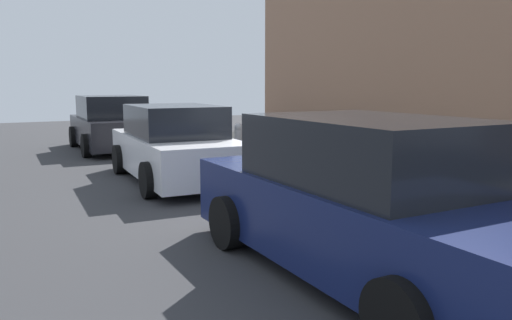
{
  "coord_description": "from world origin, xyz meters",
  "views": [
    {
      "loc": [
        -8.31,
        5.02,
        1.97
      ],
      "look_at": [
        -0.48,
        0.74,
        0.61
      ],
      "focal_mm": 35.31,
      "sensor_mm": 36.0,
      "label": 1
    }
  ],
  "objects_px": {
    "suitcase_navy_10": "(260,147)",
    "suitcase_maroon_0": "(442,190)",
    "fire_hydrant": "(238,139)",
    "parked_car_charcoal_2": "(112,125)",
    "suitcase_olive_2": "(389,175)",
    "suitcase_red_6": "(312,162)",
    "suitcase_black_5": "(331,164)",
    "suitcase_silver_11": "(253,145)",
    "suitcase_olive_9": "(277,153)",
    "suitcase_teal_1": "(413,183)",
    "bollard_post": "(221,139)",
    "suitcase_navy_3": "(371,173)",
    "parked_car_navy_0": "(368,202)",
    "suitcase_maroon_7": "(298,158)",
    "parked_car_white_1": "(175,146)",
    "suitcase_teal_8": "(286,155)"
  },
  "relations": [
    {
      "from": "suitcase_teal_8",
      "to": "bollard_post",
      "type": "bearing_deg",
      "value": 2.51
    },
    {
      "from": "bollard_post",
      "to": "parked_car_charcoal_2",
      "type": "xyz_separation_m",
      "value": [
        3.13,
        2.13,
        0.23
      ]
    },
    {
      "from": "suitcase_navy_3",
      "to": "parked_car_charcoal_2",
      "type": "bearing_deg",
      "value": 14.83
    },
    {
      "from": "suitcase_teal_1",
      "to": "suitcase_olive_9",
      "type": "bearing_deg",
      "value": -1.81
    },
    {
      "from": "suitcase_olive_2",
      "to": "suitcase_silver_11",
      "type": "height_order",
      "value": "suitcase_olive_2"
    },
    {
      "from": "fire_hydrant",
      "to": "parked_car_charcoal_2",
      "type": "relative_size",
      "value": 0.2
    },
    {
      "from": "suitcase_red_6",
      "to": "suitcase_navy_10",
      "type": "bearing_deg",
      "value": 2.1
    },
    {
      "from": "suitcase_maroon_7",
      "to": "parked_car_charcoal_2",
      "type": "bearing_deg",
      "value": 18.83
    },
    {
      "from": "suitcase_black_5",
      "to": "bollard_post",
      "type": "height_order",
      "value": "bollard_post"
    },
    {
      "from": "suitcase_red_6",
      "to": "suitcase_olive_9",
      "type": "distance_m",
      "value": 1.44
    },
    {
      "from": "suitcase_navy_3",
      "to": "parked_car_white_1",
      "type": "xyz_separation_m",
      "value": [
        3.24,
        2.33,
        0.26
      ]
    },
    {
      "from": "fire_hydrant",
      "to": "suitcase_navy_10",
      "type": "bearing_deg",
      "value": 176.7
    },
    {
      "from": "suitcase_olive_2",
      "to": "suitcase_black_5",
      "type": "xyz_separation_m",
      "value": [
        1.62,
        -0.07,
        -0.05
      ]
    },
    {
      "from": "suitcase_red_6",
      "to": "suitcase_maroon_7",
      "type": "bearing_deg",
      "value": 1.91
    },
    {
      "from": "suitcase_navy_10",
      "to": "suitcase_maroon_0",
      "type": "bearing_deg",
      "value": -179.56
    },
    {
      "from": "suitcase_navy_10",
      "to": "suitcase_olive_2",
      "type": "bearing_deg",
      "value": -179.43
    },
    {
      "from": "suitcase_maroon_0",
      "to": "suitcase_navy_10",
      "type": "bearing_deg",
      "value": 0.44
    },
    {
      "from": "parked_car_white_1",
      "to": "parked_car_navy_0",
      "type": "bearing_deg",
      "value": 180.0
    },
    {
      "from": "suitcase_olive_2",
      "to": "parked_car_navy_0",
      "type": "distance_m",
      "value": 3.06
    },
    {
      "from": "suitcase_olive_2",
      "to": "bollard_post",
      "type": "distance_m",
      "value": 6.15
    },
    {
      "from": "parked_car_navy_0",
      "to": "suitcase_black_5",
      "type": "bearing_deg",
      "value": -32.19
    },
    {
      "from": "suitcase_black_5",
      "to": "parked_car_white_1",
      "type": "xyz_separation_m",
      "value": [
        2.12,
        2.32,
        0.25
      ]
    },
    {
      "from": "suitcase_black_5",
      "to": "fire_hydrant",
      "type": "height_order",
      "value": "fire_hydrant"
    },
    {
      "from": "suitcase_olive_2",
      "to": "suitcase_navy_10",
      "type": "bearing_deg",
      "value": 0.57
    },
    {
      "from": "bollard_post",
      "to": "suitcase_silver_11",
      "type": "bearing_deg",
      "value": -173.26
    },
    {
      "from": "suitcase_navy_3",
      "to": "suitcase_silver_11",
      "type": "relative_size",
      "value": 0.9
    },
    {
      "from": "suitcase_red_6",
      "to": "suitcase_black_5",
      "type": "bearing_deg",
      "value": -176.17
    },
    {
      "from": "fire_hydrant",
      "to": "suitcase_maroon_7",
      "type": "bearing_deg",
      "value": 179.64
    },
    {
      "from": "suitcase_maroon_7",
      "to": "suitcase_navy_10",
      "type": "bearing_deg",
      "value": 2.16
    },
    {
      "from": "fire_hydrant",
      "to": "parked_car_white_1",
      "type": "xyz_separation_m",
      "value": [
        -1.67,
        2.28,
        0.14
      ]
    },
    {
      "from": "parked_car_navy_0",
      "to": "suitcase_olive_2",
      "type": "bearing_deg",
      "value": -47.48
    },
    {
      "from": "suitcase_olive_2",
      "to": "suitcase_maroon_0",
      "type": "bearing_deg",
      "value": 179.95
    },
    {
      "from": "suitcase_navy_3",
      "to": "parked_car_navy_0",
      "type": "height_order",
      "value": "parked_car_navy_0"
    },
    {
      "from": "suitcase_red_6",
      "to": "suitcase_olive_2",
      "type": "bearing_deg",
      "value": 179.16
    },
    {
      "from": "suitcase_teal_1",
      "to": "suitcase_navy_3",
      "type": "distance_m",
      "value": 1.05
    },
    {
      "from": "suitcase_maroon_7",
      "to": "suitcase_teal_8",
      "type": "bearing_deg",
      "value": -0.09
    },
    {
      "from": "suitcase_teal_1",
      "to": "suitcase_maroon_7",
      "type": "xyz_separation_m",
      "value": [
        3.19,
        -0.05,
        -0.03
      ]
    },
    {
      "from": "suitcase_silver_11",
      "to": "fire_hydrant",
      "type": "height_order",
      "value": "fire_hydrant"
    },
    {
      "from": "suitcase_teal_8",
      "to": "parked_car_charcoal_2",
      "type": "relative_size",
      "value": 0.21
    },
    {
      "from": "suitcase_silver_11",
      "to": "parked_car_navy_0",
      "type": "relative_size",
      "value": 0.17
    },
    {
      "from": "suitcase_maroon_7",
      "to": "parked_car_navy_0",
      "type": "height_order",
      "value": "parked_car_navy_0"
    },
    {
      "from": "suitcase_teal_1",
      "to": "suitcase_maroon_7",
      "type": "relative_size",
      "value": 1.46
    },
    {
      "from": "suitcase_teal_1",
      "to": "suitcase_silver_11",
      "type": "distance_m",
      "value": 5.23
    },
    {
      "from": "suitcase_black_5",
      "to": "suitcase_maroon_7",
      "type": "distance_m",
      "value": 1.03
    },
    {
      "from": "suitcase_silver_11",
      "to": "parked_car_white_1",
      "type": "distance_m",
      "value": 2.5
    },
    {
      "from": "bollard_post",
      "to": "parked_car_navy_0",
      "type": "bearing_deg",
      "value": 165.45
    },
    {
      "from": "parked_car_charcoal_2",
      "to": "suitcase_maroon_0",
      "type": "bearing_deg",
      "value": -167.74
    },
    {
      "from": "suitcase_navy_3",
      "to": "parked_car_charcoal_2",
      "type": "height_order",
      "value": "parked_car_charcoal_2"
    },
    {
      "from": "suitcase_olive_9",
      "to": "suitcase_teal_1",
      "type": "bearing_deg",
      "value": 178.19
    },
    {
      "from": "suitcase_navy_10",
      "to": "suitcase_navy_3",
      "type": "bearing_deg",
      "value": -178.14
    }
  ]
}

